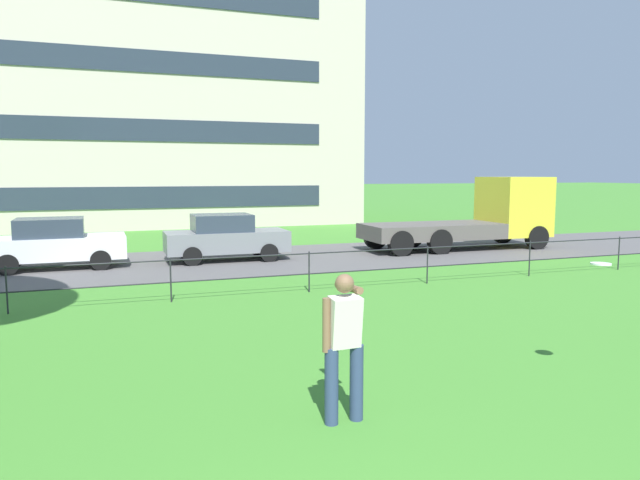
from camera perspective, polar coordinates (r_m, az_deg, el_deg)
street_strip at (r=19.19m, az=-16.02°, el=-2.35°), size 80.00×6.58×0.01m
park_fence at (r=13.48m, az=-14.41°, el=-3.14°), size 32.86×0.04×1.00m
person_thrower at (r=6.80m, az=2.33°, el=-9.98°), size 0.51×0.78×1.74m
frisbee at (r=8.83m, az=25.78°, el=-2.11°), size 0.38×0.38×0.03m
car_white_far_left at (r=19.43m, az=-24.52°, el=-0.28°), size 4.04×1.88×1.54m
car_grey_center at (r=19.63m, az=-9.23°, el=0.29°), size 4.01×1.84×1.54m
flatbed_truck_right at (r=23.47m, az=15.49°, el=2.22°), size 7.34×2.53×2.75m
apartment_building_background at (r=37.29m, az=-25.93°, el=14.71°), size 34.85×12.19×17.21m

